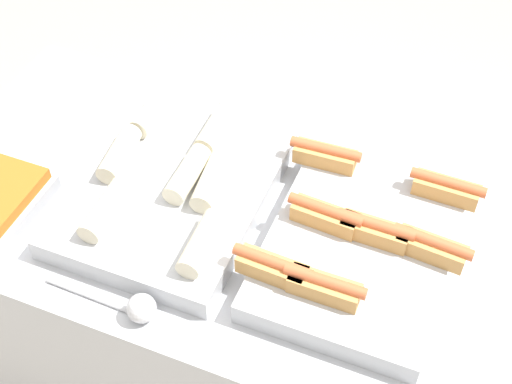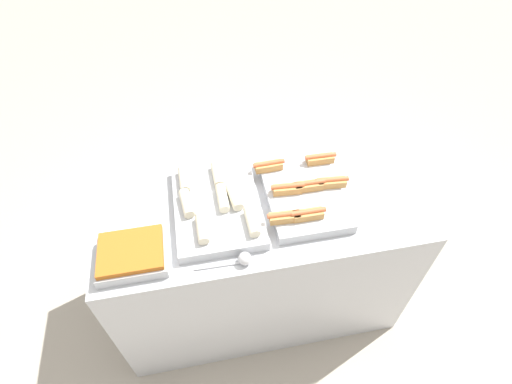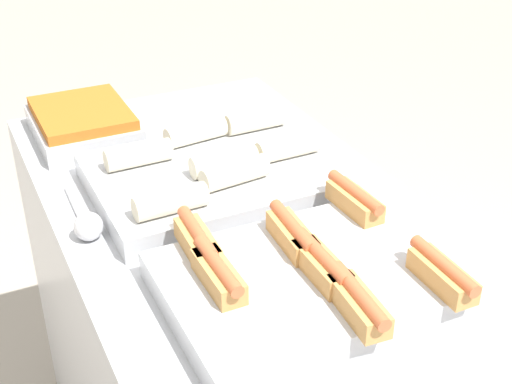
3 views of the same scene
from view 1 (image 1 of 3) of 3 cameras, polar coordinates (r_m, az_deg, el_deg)
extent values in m
cube|color=#B7BABF|center=(1.80, 0.55, -11.55)|extent=(1.47, 0.69, 0.89)
cube|color=#B7BABF|center=(1.39, 8.41, -4.03)|extent=(0.34, 0.49, 0.05)
cube|color=tan|center=(1.47, 5.55, 2.86)|extent=(0.13, 0.05, 0.04)
cylinder|color=#CC6038|center=(1.46, 5.61, 3.42)|extent=(0.15, 0.03, 0.02)
cube|color=tan|center=(1.35, 13.85, -4.41)|extent=(0.13, 0.05, 0.04)
cylinder|color=#CC6038|center=(1.33, 14.00, -3.87)|extent=(0.15, 0.03, 0.02)
cube|color=tan|center=(1.28, 1.30, -6.15)|extent=(0.13, 0.05, 0.04)
cylinder|color=#CC6038|center=(1.26, 1.32, -5.61)|extent=(0.15, 0.03, 0.02)
cube|color=tan|center=(1.26, 5.48, -7.66)|extent=(0.13, 0.04, 0.04)
cylinder|color=#CC6038|center=(1.24, 5.55, -7.12)|extent=(0.15, 0.02, 0.02)
cube|color=tan|center=(1.45, 14.97, 0.19)|extent=(0.13, 0.05, 0.04)
cylinder|color=#CC6038|center=(1.44, 15.13, 0.74)|extent=(0.15, 0.02, 0.02)
cube|color=tan|center=(1.36, 5.49, -2.10)|extent=(0.13, 0.05, 0.04)
cylinder|color=#CC6038|center=(1.34, 5.55, -1.54)|extent=(0.15, 0.03, 0.02)
cube|color=tan|center=(1.35, 9.48, -3.14)|extent=(0.13, 0.05, 0.04)
cylinder|color=#CC6038|center=(1.34, 9.59, -2.59)|extent=(0.15, 0.02, 0.02)
cube|color=#B7BABF|center=(1.48, -6.33, 0.43)|extent=(0.37, 0.51, 0.05)
cylinder|color=beige|center=(1.43, -5.54, 1.40)|extent=(0.05, 0.14, 0.05)
cylinder|color=beige|center=(1.39, -11.95, -1.43)|extent=(0.05, 0.14, 0.05)
cylinder|color=beige|center=(1.31, -4.36, -4.09)|extent=(0.05, 0.14, 0.05)
cylinder|color=beige|center=(1.50, -10.81, 3.12)|extent=(0.06, 0.14, 0.05)
cylinder|color=beige|center=(1.58, -8.34, 6.42)|extent=(0.05, 0.14, 0.05)
cylinder|color=beige|center=(1.41, -3.68, 0.75)|extent=(0.06, 0.14, 0.05)
cylinder|color=beige|center=(1.53, -3.24, 5.15)|extent=(0.05, 0.14, 0.05)
cylinder|color=silver|center=(1.35, -12.83, -8.23)|extent=(0.20, 0.01, 0.01)
sphere|color=silver|center=(1.30, -9.15, -9.17)|extent=(0.05, 0.05, 0.05)
camera|label=2|loc=(0.69, -110.30, 14.14)|focal=28.00mm
camera|label=3|loc=(0.85, 66.14, -11.83)|focal=50.00mm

